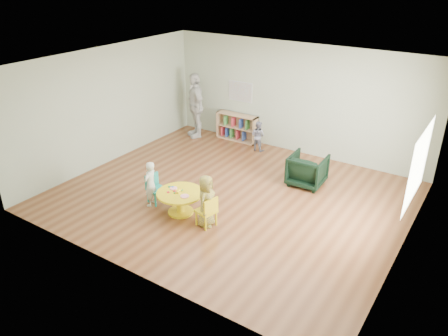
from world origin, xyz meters
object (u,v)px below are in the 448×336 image
Objects in this scene: child_left at (150,184)px; toddler at (258,136)px; bookshelf at (237,127)px; armchair at (307,170)px; adult_caretaker at (195,105)px; kid_chair_left at (155,187)px; kid_chair_right at (208,211)px; activity_table at (180,199)px; child_right at (206,201)px.

child_left reaches higher than toddler.
bookshelf reaches higher than armchair.
child_left is at bearing -30.60° from adult_caretaker.
kid_chair_left is 3.36m from armchair.
kid_chair_right is 2.75m from armchair.
activity_table is 0.71m from child_right.
activity_table is 0.77× the size of bookshelf.
armchair is 2.74m from child_right.
armchair is (1.59, 2.52, 0.04)m from activity_table.
toddler is at bearing 0.72° from child_right.
adult_caretaker is (-1.13, -0.40, 0.54)m from bookshelf.
kid_chair_left is (-0.72, 0.07, 0.01)m from activity_table.
activity_table is 3.64m from toddler.
kid_chair_right reaches higher than activity_table.
child_left is at bearing 86.42° from toddler.
bookshelf is at bearing 10.34° from child_right.
bookshelf is 0.66× the size of adult_caretaker.
child_right reaches higher than kid_chair_right.
kid_chair_left is 0.33× the size of adult_caretaker.
kid_chair_right is 0.34× the size of adult_caretaker.
kid_chair_left is at bearing -83.66° from bookshelf.
toddler is (0.40, 3.71, -0.08)m from child_left.
activity_table is 4.14m from bookshelf.
adult_caretaker is at bearing -143.62° from kid_chair_left.
activity_table is at bearing 97.19° from toddler.
kid_chair_right is at bearing -136.54° from child_right.
kid_chair_left is at bearing 96.98° from kid_chair_right.
child_right is 4.71m from adult_caretaker.
activity_table is at bearing 55.26° from armchair.
adult_caretaker is (-1.56, 3.50, 0.58)m from kid_chair_left.
kid_chair_right is 0.77× the size of toddler.
child_right reaches higher than child_left.
activity_table is 1.52× the size of kid_chair_left.
bookshelf reaches higher than activity_table.
armchair is at bearing -33.49° from child_right.
kid_chair_right is 0.64× the size of child_left.
adult_caretaker is (-1.59, 3.65, 0.43)m from child_left.
child_right is 3.82m from toddler.
adult_caretaker is (-2.96, 3.64, 0.40)m from child_right.
bookshelf is (-1.89, 4.08, 0.03)m from kid_chair_right.
child_right is (1.37, 0.02, 0.03)m from child_left.
activity_table is 4.28m from adult_caretaker.
adult_caretaker is at bearing -17.76° from armchair.
child_left is 0.94× the size of child_right.
bookshelf is (-1.15, 3.98, 0.05)m from activity_table.
bookshelf is at bearing 106.16° from activity_table.
child_right is 0.56× the size of adult_caretaker.
child_left is (0.03, -0.15, 0.15)m from kid_chair_left.
kid_chair_right is (0.73, -0.10, 0.01)m from activity_table.
child_left is 3.73m from toddler.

